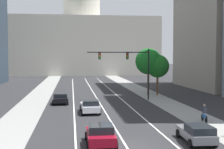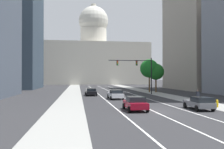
{
  "view_description": "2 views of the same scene",
  "coord_description": "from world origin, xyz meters",
  "px_view_note": "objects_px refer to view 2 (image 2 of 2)",
  "views": [
    {
      "loc": [
        -3.76,
        -21.94,
        6.3
      ],
      "look_at": [
        1.92,
        23.34,
        3.74
      ],
      "focal_mm": 51.96,
      "sensor_mm": 36.0,
      "label": 1
    },
    {
      "loc": [
        -7.73,
        -23.8,
        3.54
      ],
      "look_at": [
        1.07,
        37.38,
        4.15
      ],
      "focal_mm": 38.38,
      "sensor_mm": 36.0,
      "label": 2
    }
  ],
  "objects_px": {
    "capitol_building": "(94,58)",
    "car_gray": "(199,103)",
    "fire_hydrant": "(217,103)",
    "car_crimson": "(135,103)",
    "street_tree_far_right": "(149,69)",
    "traffic_signal_mast": "(138,68)",
    "cyclist": "(198,96)",
    "street_tree_mid_right": "(156,72)",
    "car_black": "(91,92)",
    "car_white": "(116,94)"
  },
  "relations": [
    {
      "from": "car_white",
      "to": "cyclist",
      "type": "distance_m",
      "value": 12.35
    },
    {
      "from": "car_white",
      "to": "car_gray",
      "type": "xyz_separation_m",
      "value": [
        6.98,
        -13.5,
        -0.03
      ]
    },
    {
      "from": "fire_hydrant",
      "to": "street_tree_far_right",
      "type": "height_order",
      "value": "street_tree_far_right"
    },
    {
      "from": "car_gray",
      "to": "traffic_signal_mast",
      "type": "relative_size",
      "value": 0.48
    },
    {
      "from": "car_gray",
      "to": "fire_hydrant",
      "type": "xyz_separation_m",
      "value": [
        3.04,
        1.56,
        -0.29
      ]
    },
    {
      "from": "street_tree_mid_right",
      "to": "car_black",
      "type": "bearing_deg",
      "value": -152.75
    },
    {
      "from": "car_white",
      "to": "cyclist",
      "type": "relative_size",
      "value": 2.69
    },
    {
      "from": "car_crimson",
      "to": "traffic_signal_mast",
      "type": "bearing_deg",
      "value": -15.23
    },
    {
      "from": "capitol_building",
      "to": "car_gray",
      "type": "distance_m",
      "value": 94.65
    },
    {
      "from": "cyclist",
      "to": "fire_hydrant",
      "type": "bearing_deg",
      "value": 178.06
    },
    {
      "from": "traffic_signal_mast",
      "to": "street_tree_mid_right",
      "type": "distance_m",
      "value": 7.93
    },
    {
      "from": "street_tree_mid_right",
      "to": "car_crimson",
      "type": "bearing_deg",
      "value": -112.54
    },
    {
      "from": "car_crimson",
      "to": "street_tree_far_right",
      "type": "bearing_deg",
      "value": -19.72
    },
    {
      "from": "cyclist",
      "to": "car_gray",
      "type": "bearing_deg",
      "value": 157.59
    },
    {
      "from": "street_tree_mid_right",
      "to": "car_gray",
      "type": "bearing_deg",
      "value": -99.6
    },
    {
      "from": "capitol_building",
      "to": "street_tree_far_right",
      "type": "xyz_separation_m",
      "value": [
        8.74,
        -64.22,
        -7.2
      ]
    },
    {
      "from": "car_black",
      "to": "car_gray",
      "type": "xyz_separation_m",
      "value": [
        10.49,
        -21.08,
        0.02
      ]
    },
    {
      "from": "car_white",
      "to": "street_tree_mid_right",
      "type": "height_order",
      "value": "street_tree_mid_right"
    },
    {
      "from": "car_crimson",
      "to": "cyclist",
      "type": "bearing_deg",
      "value": -56.95
    },
    {
      "from": "car_black",
      "to": "street_tree_mid_right",
      "type": "xyz_separation_m",
      "value": [
        15.39,
        7.93,
        3.98
      ]
    },
    {
      "from": "car_gray",
      "to": "traffic_signal_mast",
      "type": "xyz_separation_m",
      "value": [
        -0.68,
        23.42,
        4.6
      ]
    },
    {
      "from": "car_crimson",
      "to": "street_tree_far_right",
      "type": "height_order",
      "value": "street_tree_far_right"
    },
    {
      "from": "fire_hydrant",
      "to": "street_tree_far_right",
      "type": "xyz_separation_m",
      "value": [
        0.45,
        27.96,
        5.0
      ]
    },
    {
      "from": "traffic_signal_mast",
      "to": "cyclist",
      "type": "distance_m",
      "value": 17.31
    },
    {
      "from": "car_gray",
      "to": "street_tree_far_right",
      "type": "distance_m",
      "value": 30.1
    },
    {
      "from": "car_black",
      "to": "cyclist",
      "type": "bearing_deg",
      "value": -135.62
    },
    {
      "from": "car_crimson",
      "to": "street_tree_far_right",
      "type": "relative_size",
      "value": 0.53
    },
    {
      "from": "fire_hydrant",
      "to": "cyclist",
      "type": "height_order",
      "value": "cyclist"
    },
    {
      "from": "traffic_signal_mast",
      "to": "cyclist",
      "type": "bearing_deg",
      "value": -74.86
    },
    {
      "from": "car_black",
      "to": "cyclist",
      "type": "height_order",
      "value": "cyclist"
    },
    {
      "from": "car_crimson",
      "to": "street_tree_mid_right",
      "type": "distance_m",
      "value": 31.28
    },
    {
      "from": "cyclist",
      "to": "traffic_signal_mast",
      "type": "bearing_deg",
      "value": 19.57
    },
    {
      "from": "car_gray",
      "to": "traffic_signal_mast",
      "type": "bearing_deg",
      "value": 3.81
    },
    {
      "from": "capitol_building",
      "to": "car_black",
      "type": "height_order",
      "value": "capitol_building"
    },
    {
      "from": "car_black",
      "to": "street_tree_mid_right",
      "type": "height_order",
      "value": "street_tree_mid_right"
    },
    {
      "from": "car_white",
      "to": "car_black",
      "type": "bearing_deg",
      "value": 23.36
    },
    {
      "from": "capitol_building",
      "to": "traffic_signal_mast",
      "type": "distance_m",
      "value": 70.86
    },
    {
      "from": "car_black",
      "to": "capitol_building",
      "type": "bearing_deg",
      "value": -5.5
    },
    {
      "from": "car_crimson",
      "to": "capitol_building",
      "type": "bearing_deg",
      "value": -1.02
    },
    {
      "from": "car_crimson",
      "to": "car_gray",
      "type": "height_order",
      "value": "car_crimson"
    },
    {
      "from": "traffic_signal_mast",
      "to": "street_tree_mid_right",
      "type": "height_order",
      "value": "traffic_signal_mast"
    },
    {
      "from": "street_tree_mid_right",
      "to": "car_white",
      "type": "bearing_deg",
      "value": -127.49
    },
    {
      "from": "car_crimson",
      "to": "street_tree_far_right",
      "type": "xyz_separation_m",
      "value": [
        10.49,
        29.18,
        4.7
      ]
    },
    {
      "from": "capitol_building",
      "to": "street_tree_mid_right",
      "type": "xyz_separation_m",
      "value": [
        10.15,
        -64.74,
        -7.96
      ]
    },
    {
      "from": "traffic_signal_mast",
      "to": "car_gray",
      "type": "bearing_deg",
      "value": -88.33
    },
    {
      "from": "capitol_building",
      "to": "car_crimson",
      "type": "height_order",
      "value": "capitol_building"
    },
    {
      "from": "car_crimson",
      "to": "fire_hydrant",
      "type": "distance_m",
      "value": 10.11
    },
    {
      "from": "traffic_signal_mast",
      "to": "street_tree_far_right",
      "type": "relative_size",
      "value": 1.18
    },
    {
      "from": "street_tree_far_right",
      "to": "street_tree_mid_right",
      "type": "xyz_separation_m",
      "value": [
        1.41,
        -0.52,
        -0.76
      ]
    },
    {
      "from": "car_gray",
      "to": "street_tree_mid_right",
      "type": "xyz_separation_m",
      "value": [
        4.91,
        29.01,
        3.96
      ]
    }
  ]
}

